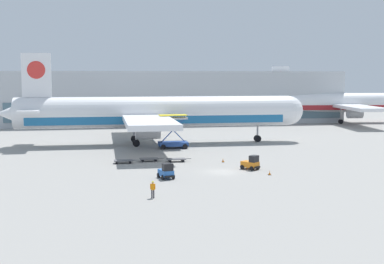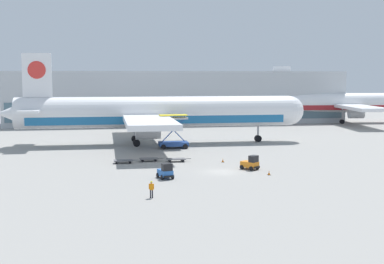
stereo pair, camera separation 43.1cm
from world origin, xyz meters
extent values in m
plane|color=gray|center=(0.00, 0.00, 0.00)|extent=(400.00, 400.00, 0.00)
cube|color=#B2B7BC|center=(5.46, 75.37, 7.00)|extent=(90.00, 18.00, 14.00)
cube|color=slate|center=(5.46, 66.27, 3.85)|extent=(88.20, 0.20, 4.90)
cylinder|color=white|center=(-5.16, 30.89, 6.10)|extent=(52.09, 6.65, 5.80)
cube|color=#1E669E|center=(-5.16, 30.89, 4.79)|extent=(47.93, 6.47, 1.45)
sphere|color=white|center=(20.84, 30.47, 6.10)|extent=(5.68, 5.68, 5.68)
cone|color=white|center=(-31.16, 31.32, 6.10)|extent=(6.47, 5.61, 5.51)
cube|color=white|center=(-27.00, 31.25, 13.00)|extent=(5.21, 0.53, 8.00)
cylinder|color=red|center=(-27.00, 31.25, 13.96)|extent=(3.21, 0.60, 3.20)
cube|color=white|center=(-28.04, 31.27, 6.68)|extent=(3.81, 13.06, 0.50)
cube|color=white|center=(-7.76, 30.94, 5.38)|extent=(8.79, 48.12, 0.90)
cylinder|color=#9EA0A5|center=(-7.92, 20.86, 3.58)|extent=(4.25, 2.87, 2.80)
cylinder|color=#9EA0A5|center=(-7.59, 41.02, 3.58)|extent=(4.25, 2.87, 2.80)
cylinder|color=#9EA0A5|center=(14.60, 30.57, 2.65)|extent=(0.36, 0.36, 4.00)
cylinder|color=black|center=(14.60, 30.57, 0.65)|extent=(1.31, 0.92, 1.30)
cylinder|color=#9EA0A5|center=(-9.37, 27.76, 2.65)|extent=(0.36, 0.36, 4.00)
cylinder|color=black|center=(-9.37, 27.76, 0.65)|extent=(1.31, 0.92, 1.30)
cylinder|color=#9EA0A5|center=(-9.27, 34.16, 2.65)|extent=(0.36, 0.36, 4.00)
cylinder|color=black|center=(-9.27, 34.16, 0.65)|extent=(1.31, 0.92, 1.30)
cylinder|color=white|center=(52.33, 66.27, 5.50)|extent=(47.21, 10.20, 5.23)
cube|color=maroon|center=(52.33, 66.27, 4.33)|extent=(43.47, 9.69, 1.31)
cone|color=white|center=(29.01, 68.77, 5.50)|extent=(6.25, 5.56, 4.97)
cube|color=white|center=(32.74, 68.37, 11.73)|extent=(4.71, 0.89, 7.22)
cylinder|color=pink|center=(32.74, 68.37, 12.60)|extent=(2.92, 0.80, 2.89)
cube|color=white|center=(31.81, 68.47, 6.03)|extent=(4.48, 12.01, 0.45)
cube|color=white|center=(50.00, 66.52, 4.85)|extent=(11.79, 43.83, 0.81)
cylinder|color=#9EA0A5|center=(49.03, 57.48, 3.23)|extent=(4.04, 2.92, 2.53)
cylinder|color=#9EA0A5|center=(50.97, 75.57, 3.23)|extent=(4.04, 2.92, 2.53)
cylinder|color=#9EA0A5|center=(48.29, 63.80, 2.39)|extent=(0.32, 0.32, 3.61)
cylinder|color=black|center=(48.29, 63.80, 0.59)|extent=(1.25, 0.93, 1.17)
cylinder|color=#9EA0A5|center=(48.91, 69.55, 2.39)|extent=(0.32, 0.32, 3.61)
cylinder|color=black|center=(48.91, 69.55, 0.59)|extent=(1.25, 0.93, 1.17)
cube|color=#284C99|center=(-3.03, 24.49, 0.80)|extent=(5.25, 3.08, 0.70)
cube|color=#B2B2B7|center=(-3.03, 24.49, 5.39)|extent=(4.99, 2.93, 0.30)
cube|color=yellow|center=(-3.03, 24.49, 5.94)|extent=(4.99, 2.93, 0.08)
cube|color=#284C99|center=(-3.03, 24.49, 3.27)|extent=(4.28, 0.23, 4.35)
cube|color=#284C99|center=(-3.03, 24.49, 3.27)|extent=(4.28, 0.23, 4.35)
cylinder|color=black|center=(-1.06, 25.96, 0.45)|extent=(0.91, 0.37, 0.90)
cylinder|color=black|center=(-1.11, 22.96, 0.45)|extent=(0.91, 0.37, 0.90)
cylinder|color=black|center=(-4.96, 26.02, 0.45)|extent=(0.91, 0.37, 0.90)
cylinder|color=black|center=(-5.01, 23.02, 0.45)|extent=(0.91, 0.37, 0.90)
cube|color=orange|center=(4.33, 1.28, 0.70)|extent=(2.52, 2.68, 0.80)
cube|color=black|center=(4.73, 0.76, 1.55)|extent=(1.53, 1.47, 0.90)
cube|color=black|center=(5.08, 0.31, 0.42)|extent=(1.09, 0.90, 0.24)
cylinder|color=black|center=(5.37, 1.07, 0.30)|extent=(0.56, 0.62, 0.60)
cylinder|color=black|center=(4.27, 0.21, 0.30)|extent=(0.56, 0.62, 0.60)
cylinder|color=black|center=(4.39, 2.34, 0.30)|extent=(0.56, 0.62, 0.60)
cylinder|color=black|center=(3.28, 1.48, 0.30)|extent=(0.56, 0.62, 0.60)
cube|color=#2D66B7|center=(-8.07, -3.08, 0.70)|extent=(1.89, 2.56, 0.80)
cube|color=black|center=(-7.92, -3.72, 1.55)|extent=(1.41, 1.16, 0.90)
cube|color=black|center=(-7.79, -4.28, 0.42)|extent=(1.26, 0.44, 0.24)
cylinder|color=black|center=(-7.20, -3.71, 0.30)|extent=(0.37, 0.64, 0.60)
cylinder|color=black|center=(-8.56, -4.03, 0.30)|extent=(0.37, 0.64, 0.60)
cylinder|color=black|center=(-7.57, -2.14, 0.30)|extent=(0.37, 0.64, 0.60)
cylinder|color=black|center=(-8.93, -2.46, 0.30)|extent=(0.37, 0.64, 0.60)
cube|color=#56565B|center=(-12.73, 9.58, 0.42)|extent=(2.81, 1.51, 0.12)
cube|color=#56565B|center=(-10.88, 9.59, 0.42)|extent=(0.90, 0.08, 0.08)
cylinder|color=black|center=(-11.75, 10.22, 0.18)|extent=(0.36, 0.15, 0.36)
cylinder|color=black|center=(-11.74, 8.95, 0.18)|extent=(0.36, 0.15, 0.36)
cylinder|color=black|center=(-13.71, 10.21, 0.18)|extent=(0.36, 0.15, 0.36)
cylinder|color=black|center=(-13.70, 8.94, 0.18)|extent=(0.36, 0.15, 0.36)
cube|color=#56565B|center=(-8.81, 10.63, 0.42)|extent=(2.81, 1.51, 0.12)
cube|color=#56565B|center=(-6.96, 10.64, 0.42)|extent=(0.90, 0.08, 0.08)
cylinder|color=black|center=(-7.84, 11.27, 0.18)|extent=(0.36, 0.15, 0.36)
cylinder|color=black|center=(-7.83, 10.00, 0.18)|extent=(0.36, 0.15, 0.36)
cylinder|color=black|center=(-9.80, 11.26, 0.18)|extent=(0.36, 0.15, 0.36)
cylinder|color=black|center=(-9.79, 9.99, 0.18)|extent=(0.36, 0.15, 0.36)
cube|color=#56565B|center=(-4.79, 9.52, 0.42)|extent=(2.81, 1.51, 0.12)
cube|color=#56565B|center=(-2.94, 9.53, 0.42)|extent=(0.90, 0.08, 0.08)
cylinder|color=black|center=(-3.81, 10.16, 0.18)|extent=(0.36, 0.15, 0.36)
cylinder|color=black|center=(-3.81, 8.89, 0.18)|extent=(0.36, 0.15, 0.36)
cylinder|color=black|center=(-5.77, 10.15, 0.18)|extent=(0.36, 0.15, 0.36)
cylinder|color=black|center=(-5.76, 8.88, 0.18)|extent=(0.36, 0.15, 0.36)
cylinder|color=black|center=(-10.79, -13.70, 0.44)|extent=(0.14, 0.14, 0.88)
cylinder|color=black|center=(-10.98, -13.64, 0.44)|extent=(0.14, 0.14, 0.88)
cube|color=orange|center=(-10.89, -13.67, 1.22)|extent=(0.41, 0.32, 0.66)
cylinder|color=orange|center=(-10.66, -13.75, 1.25)|extent=(0.09, 0.09, 0.60)
cylinder|color=orange|center=(-11.12, -13.60, 1.25)|extent=(0.09, 0.09, 0.60)
sphere|color=tan|center=(-10.89, -13.67, 1.67)|extent=(0.24, 0.24, 0.24)
sphere|color=yellow|center=(-10.89, -13.67, 1.73)|extent=(0.23, 0.23, 0.23)
cube|color=black|center=(2.08, 7.86, 0.02)|extent=(0.40, 0.40, 0.04)
cone|color=orange|center=(2.08, 7.86, 0.31)|extent=(0.32, 0.32, 0.55)
cylinder|color=white|center=(2.08, 7.86, 0.34)|extent=(0.19, 0.19, 0.08)
cube|color=black|center=(5.64, -3.30, 0.02)|extent=(0.40, 0.40, 0.04)
cone|color=orange|center=(5.64, -3.30, 0.31)|extent=(0.32, 0.32, 0.55)
cylinder|color=white|center=(5.64, -3.30, 0.34)|extent=(0.19, 0.19, 0.08)
camera|label=1|loc=(-16.93, -69.36, 13.08)|focal=50.00mm
camera|label=2|loc=(-16.50, -69.44, 13.08)|focal=50.00mm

